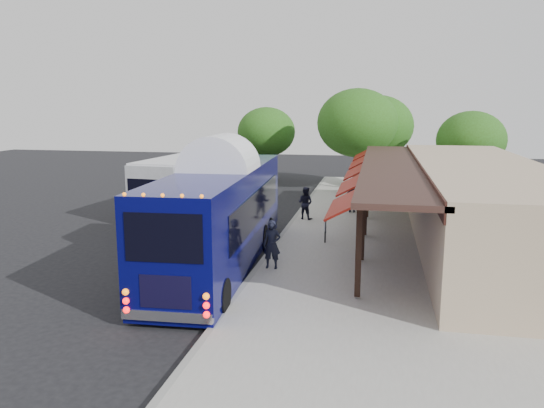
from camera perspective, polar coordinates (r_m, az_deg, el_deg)
The scene contains 15 objects.
ground at distance 21.01m, azimuth -0.82°, elevation -6.00°, with size 90.00×90.00×0.00m, color black.
sidewalk at distance 24.43m, azimuth 12.77°, elevation -3.72°, with size 10.00×40.00×0.15m, color #9E9B93.
curb at distance 24.77m, azimuth 1.24°, elevation -3.25°, with size 0.20×40.00×0.16m, color gray.
station_shelter at distance 24.40m, azimuth 20.90°, elevation 0.09°, with size 8.15×20.00×3.60m.
coach_bus at distance 19.89m, azimuth -5.55°, elevation -0.73°, with size 3.19×12.40×3.93m.
city_bus at distance 31.59m, azimuth -7.80°, elevation 2.80°, with size 3.58×12.09×3.20m.
ped_a at distance 19.22m, azimuth -0.01°, elevation -4.37°, with size 0.65×0.42×1.78m, color black.
ped_b at distance 27.57m, azimuth 3.60°, elevation 0.11°, with size 0.82×0.64×1.69m, color black.
ped_c at distance 29.58m, azimuth 8.64°, elevation 0.59°, with size 0.91×0.38×1.55m, color black.
ped_d at distance 31.06m, azimuth 9.15°, elevation 1.04°, with size 1.00×0.57×1.54m, color black.
sign_board at distance 22.90m, azimuth 5.74°, elevation -2.40°, with size 0.14×0.48×1.07m.
tree_left at distance 37.71m, azimuth 9.15°, elevation 8.60°, with size 5.60×5.60×7.17m.
tree_mid at distance 39.83m, azimuth 11.24°, elevation 8.21°, with size 5.26×5.26×6.73m.
tree_right at distance 36.99m, azimuth 20.62°, elevation 6.45°, with size 4.42×4.42×5.65m.
tree_far at distance 42.32m, azimuth -0.61°, elevation 7.75°, with size 4.58×4.58×5.86m.
Camera 1 is at (4.25, -19.69, 6.00)m, focal length 35.00 mm.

